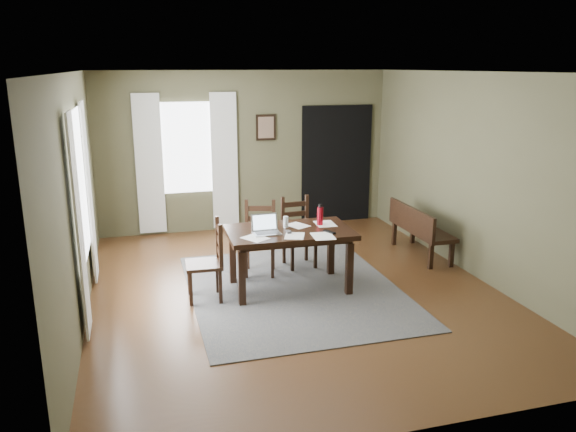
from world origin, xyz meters
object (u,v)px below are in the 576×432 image
object	(u,v)px
chair_back_left	(260,239)
laptop	(266,228)
chair_end	(208,262)
bench	(418,227)
chair_back_right	(298,233)
dining_table	(289,237)
water_bottle	(320,215)

from	to	relation	value
chair_back_left	laptop	distance (m)	0.80
chair_end	bench	xyz separation A→B (m)	(3.24, 0.80, -0.03)
chair_end	laptop	distance (m)	0.81
chair_end	chair_back_right	size ratio (longest dim) A/B	1.01
bench	laptop	distance (m)	2.66
bench	laptop	bearing A→B (deg)	107.34
dining_table	chair_back_right	world-z (taller)	chair_back_right
chair_end	bench	world-z (taller)	chair_end
bench	water_bottle	distance (m)	1.93
chair_back_left	dining_table	bearing A→B (deg)	-55.45
chair_end	bench	distance (m)	3.33
chair_end	laptop	world-z (taller)	laptop
chair_end	water_bottle	bearing A→B (deg)	99.32
dining_table	chair_end	world-z (taller)	chair_end
water_bottle	chair_back_right	bearing A→B (deg)	96.23
chair_back_right	laptop	bearing A→B (deg)	-132.35
dining_table	laptop	world-z (taller)	laptop
chair_back_right	laptop	world-z (taller)	laptop
dining_table	chair_back_right	bearing A→B (deg)	67.70
dining_table	chair_end	distance (m)	1.06
chair_back_right	dining_table	bearing A→B (deg)	-118.17
chair_end	bench	size ratio (longest dim) A/B	0.73
chair_back_right	water_bottle	world-z (taller)	water_bottle
dining_table	laptop	distance (m)	0.35
chair_end	chair_back_left	distance (m)	1.09
dining_table	chair_back_left	world-z (taller)	chair_back_left
chair_back_left	chair_end	bearing A→B (deg)	-122.30
bench	dining_table	bearing A→B (deg)	108.55
chair_back_left	water_bottle	distance (m)	0.97
chair_end	laptop	bearing A→B (deg)	94.13
chair_back_left	bench	size ratio (longest dim) A/B	0.74
dining_table	chair_back_right	size ratio (longest dim) A/B	1.61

